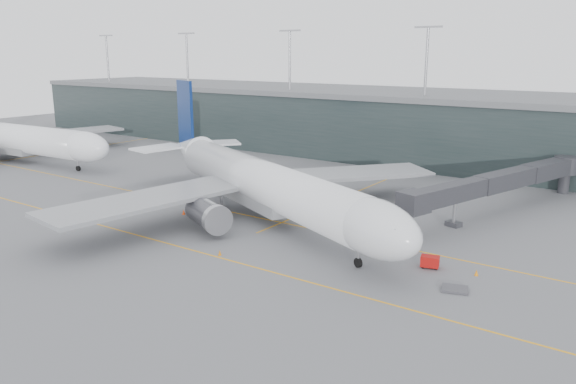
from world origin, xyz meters
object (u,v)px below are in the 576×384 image
Objects in this scene: gse_cart at (430,261)px; main_aircraft at (262,183)px; second_aircraft at (10,138)px; jet_bridge at (500,177)px.

main_aircraft is at bearing 155.06° from gse_cart.
second_aircraft reaches higher than gse_cart.
main_aircraft is 1.44× the size of jet_bridge.
jet_bridge is at bearing 68.13° from main_aircraft.
main_aircraft is 37.84m from jet_bridge.
jet_bridge is 31.47m from gse_cart.
second_aircraft is at bearing -150.50° from jet_bridge.
gse_cart is at bearing -8.35° from second_aircraft.
main_aircraft is 0.98× the size of second_aircraft.
jet_bridge is 104.72m from second_aircraft.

